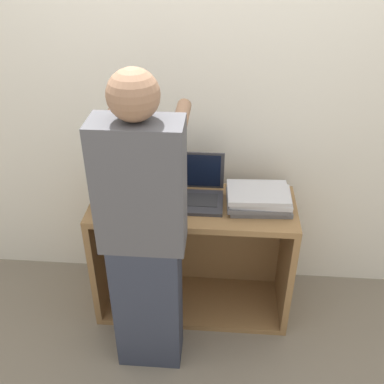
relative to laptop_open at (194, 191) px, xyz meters
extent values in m
plane|color=#756B5B|center=(0.00, -0.27, -0.82)|extent=(12.00, 12.00, 0.00)
cube|color=silver|center=(0.00, 0.29, 0.38)|extent=(8.00, 0.05, 2.40)
cube|color=olive|center=(0.00, -0.04, -0.07)|extent=(1.14, 0.46, 0.04)
cube|color=olive|center=(0.00, -0.04, -0.80)|extent=(1.14, 0.46, 0.04)
cube|color=olive|center=(-0.55, -0.04, -0.44)|extent=(0.04, 0.46, 0.69)
cube|color=olive|center=(0.55, -0.04, -0.44)|extent=(0.04, 0.46, 0.69)
cube|color=olive|center=(0.00, 0.17, -0.44)|extent=(1.07, 0.04, 0.69)
cube|color=#333338|center=(0.00, -0.04, -0.04)|extent=(0.33, 0.24, 0.02)
cube|color=#28282B|center=(0.00, -0.03, -0.03)|extent=(0.27, 0.13, 0.00)
cube|color=#333338|center=(0.00, 0.09, 0.09)|extent=(0.33, 0.03, 0.24)
cube|color=black|center=(0.00, 0.08, 0.09)|extent=(0.29, 0.02, 0.21)
cube|color=gray|center=(-0.36, -0.04, -0.04)|extent=(0.34, 0.25, 0.03)
cube|color=gray|center=(-0.36, -0.04, -0.01)|extent=(0.33, 0.24, 0.03)
cube|color=gray|center=(-0.35, -0.04, 0.01)|extent=(0.34, 0.24, 0.03)
cube|color=slate|center=(-0.36, -0.04, 0.04)|extent=(0.34, 0.25, 0.03)
cube|color=gray|center=(-0.36, -0.04, 0.06)|extent=(0.34, 0.25, 0.03)
cube|color=gray|center=(-0.37, -0.05, 0.09)|extent=(0.34, 0.25, 0.03)
cube|color=#B7B7BC|center=(-0.37, -0.04, 0.11)|extent=(0.34, 0.25, 0.03)
cube|color=slate|center=(0.37, -0.04, -0.04)|extent=(0.34, 0.25, 0.03)
cube|color=slate|center=(0.35, -0.05, -0.01)|extent=(0.34, 0.25, 0.03)
cube|color=#B7B7BC|center=(0.36, -0.04, 0.01)|extent=(0.33, 0.24, 0.03)
cube|color=#B7B7BC|center=(0.35, -0.05, 0.04)|extent=(0.34, 0.25, 0.03)
cube|color=#2D3342|center=(-0.20, -0.45, -0.42)|extent=(0.34, 0.20, 0.80)
cube|color=#4C4C51|center=(-0.20, -0.45, 0.29)|extent=(0.40, 0.20, 0.63)
sphere|color=#8C664C|center=(-0.20, -0.45, 0.72)|extent=(0.22, 0.22, 0.22)
cylinder|color=#8C664C|center=(-0.36, -0.19, 0.52)|extent=(0.07, 0.32, 0.07)
cylinder|color=#8C664C|center=(-0.04, -0.19, 0.52)|extent=(0.07, 0.32, 0.07)
camera|label=1|loc=(0.15, -2.10, 1.34)|focal=42.00mm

